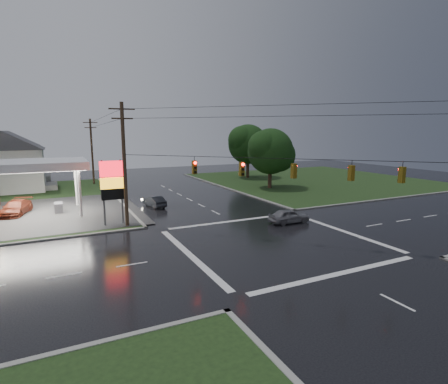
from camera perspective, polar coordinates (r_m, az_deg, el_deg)
name	(u,v)px	position (r m, az deg, el deg)	size (l,w,h in m)	color
ground	(274,241)	(27.88, 8.17, -7.99)	(120.00, 120.00, 0.00)	black
grass_ne	(314,180)	(63.63, 14.54, 1.90)	(36.00, 36.00, 0.08)	black
pylon_sign	(112,182)	(33.03, -17.82, 1.58)	(2.00, 0.35, 6.00)	#59595E
utility_pole_nw	(124,163)	(32.01, -15.95, 4.51)	(2.20, 0.32, 11.00)	#382619
utility_pole_n	(92,151)	(60.24, -20.75, 6.34)	(2.20, 0.32, 10.50)	#382619
traffic_signals	(277,159)	(26.63, 8.57, 5.41)	(26.87, 26.87, 1.47)	black
house_near	(8,161)	(58.36, -31.78, 4.37)	(11.05, 8.48, 8.60)	silver
house_far	(9,156)	(70.38, -31.65, 5.07)	(11.05, 8.48, 8.60)	silver
tree_ne_near	(271,151)	(52.78, 7.72, 6.58)	(7.99, 6.80, 8.98)	black
tree_ne_far	(249,144)	(64.53, 4.04, 7.77)	(8.46, 7.20, 9.80)	black
car_north	(154,201)	(40.61, -11.31, -1.52)	(1.32, 3.79, 1.25)	black
car_crossing	(289,216)	(33.43, 10.57, -3.85)	(1.58, 3.94, 1.34)	slate
car_pump	(16,208)	(41.84, -30.87, -2.23)	(2.09, 5.14, 1.49)	#582114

